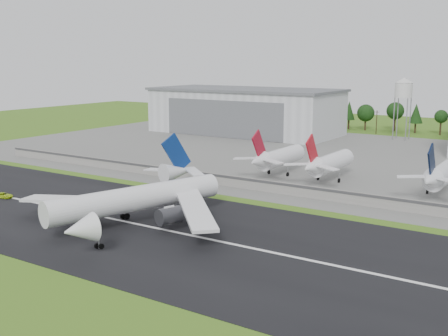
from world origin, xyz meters
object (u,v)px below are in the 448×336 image
Objects in this scene: parked_jet_red_b at (327,163)px; parked_jet_navy at (440,175)px; ground_vehicle at (4,195)px; parked_jet_red_a at (276,158)px; main_airliner at (136,205)px.

parked_jet_red_b is 1.00× the size of parked_jet_navy.
ground_vehicle is at bearing -145.87° from parked_jet_navy.
parked_jet_red_a is 51.37m from parked_jet_navy.
parked_jet_red_a is 1.00× the size of parked_jet_navy.
parked_jet_red_a is (48.75, 67.85, 5.31)m from ground_vehicle.
parked_jet_red_b reaches higher than ground_vehicle.
parked_jet_navy is (33.60, 0.01, 0.08)m from parked_jet_red_b.
main_airliner is at bearing -90.76° from parked_jet_red_a.
parked_jet_red_a is (0.89, 66.98, 1.26)m from main_airliner.
parked_jet_red_a is 17.76m from parked_jet_red_b.
parked_jet_red_a is at bearing -73.65° from main_airliner.
ground_vehicle is 0.17× the size of parked_jet_red_a.
parked_jet_navy is at bearing 0.02° from parked_jet_red_b.
parked_jet_navy is at bearing 0.00° from parked_jet_red_a.
parked_jet_red_b is at bearing -179.98° from parked_jet_navy.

